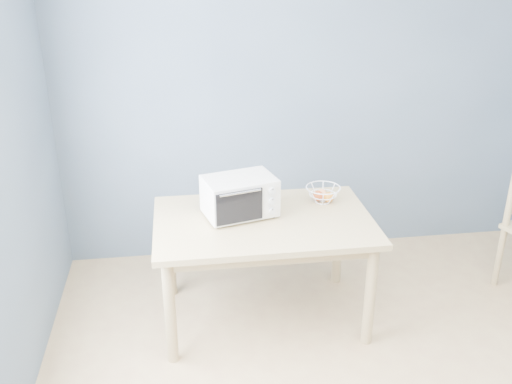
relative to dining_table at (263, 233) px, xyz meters
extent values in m
cube|color=slate|center=(0.57, 0.97, 0.65)|extent=(4.00, 0.01, 2.60)
cube|color=tan|center=(0.00, 0.00, 0.08)|extent=(1.40, 0.90, 0.04)
cylinder|color=tan|center=(-0.62, -0.37, -0.29)|extent=(0.07, 0.07, 0.71)
cylinder|color=tan|center=(0.62, -0.37, -0.29)|extent=(0.07, 0.07, 0.71)
cylinder|color=tan|center=(-0.62, 0.37, -0.29)|extent=(0.07, 0.07, 0.71)
cylinder|color=tan|center=(0.62, 0.37, -0.29)|extent=(0.07, 0.07, 0.71)
cube|color=beige|center=(-0.14, 0.08, 0.24)|extent=(0.51, 0.40, 0.25)
cube|color=black|center=(-0.20, 0.06, 0.24)|extent=(0.34, 0.32, 0.19)
cube|color=black|center=(-0.16, -0.09, 0.24)|extent=(0.30, 0.09, 0.21)
cylinder|color=silver|center=(-0.16, -0.10, 0.34)|extent=(0.26, 0.08, 0.01)
cube|color=beige|center=(0.05, -0.02, 0.24)|extent=(0.12, 0.04, 0.23)
cylinder|color=black|center=(-0.30, -0.08, 0.11)|extent=(0.02, 0.02, 0.01)
cylinder|color=black|center=(0.07, 0.02, 0.11)|extent=(0.02, 0.02, 0.01)
cylinder|color=black|center=(-0.36, 0.14, 0.11)|extent=(0.02, 0.02, 0.01)
cylinder|color=black|center=(0.01, 0.24, 0.11)|extent=(0.02, 0.02, 0.01)
cylinder|color=silver|center=(0.05, -0.04, 0.31)|extent=(0.05, 0.03, 0.04)
cylinder|color=silver|center=(0.05, -0.04, 0.24)|extent=(0.05, 0.03, 0.04)
cylinder|color=silver|center=(0.05, -0.04, 0.17)|extent=(0.05, 0.03, 0.04)
torus|color=white|center=(0.44, 0.20, 0.21)|extent=(0.29, 0.29, 0.01)
torus|color=white|center=(0.44, 0.20, 0.16)|extent=(0.23, 0.23, 0.01)
torus|color=white|center=(0.44, 0.20, 0.11)|extent=(0.13, 0.13, 0.01)
sphere|color=red|center=(0.41, 0.21, 0.14)|extent=(0.07, 0.07, 0.07)
sphere|color=orange|center=(0.48, 0.19, 0.14)|extent=(0.07, 0.07, 0.07)
sphere|color=#FBA261|center=(0.45, 0.25, 0.14)|extent=(0.07, 0.07, 0.07)
cylinder|color=tan|center=(1.80, 0.15, -0.41)|extent=(0.05, 0.05, 0.48)
cylinder|color=tan|center=(1.80, 0.15, 0.06)|extent=(0.05, 0.05, 0.48)
camera|label=1|loc=(-0.51, -3.25, 1.72)|focal=40.00mm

